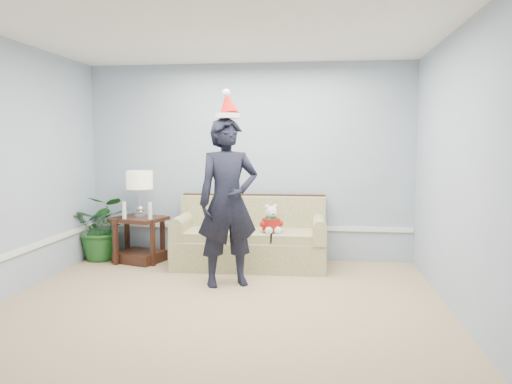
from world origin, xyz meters
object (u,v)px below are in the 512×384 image
object	(u,v)px
side_table	(140,244)
man	(228,202)
sofa	(251,241)
table_lamp	(140,182)
teddy_bear	(271,222)
houseplant	(103,227)

from	to	relation	value
side_table	man	world-z (taller)	man
sofa	man	distance (m)	1.12
sofa	table_lamp	bearing A→B (deg)	177.98
table_lamp	man	world-z (taller)	man
man	teddy_bear	bearing A→B (deg)	35.58
table_lamp	teddy_bear	size ratio (longest dim) A/B	1.71
sofa	side_table	world-z (taller)	sofa
side_table	houseplant	size ratio (longest dim) A/B	0.86
sofa	houseplant	size ratio (longest dim) A/B	2.20
sofa	man	size ratio (longest dim) A/B	1.04
side_table	table_lamp	xyz separation A→B (m)	(0.02, 0.00, 0.86)
houseplant	man	size ratio (longest dim) A/B	0.47
sofa	side_table	size ratio (longest dim) A/B	2.55
houseplant	teddy_bear	xyz separation A→B (m)	(2.37, -0.29, 0.16)
side_table	man	size ratio (longest dim) A/B	0.41
table_lamp	side_table	bearing A→B (deg)	-173.31
man	houseplant	bearing A→B (deg)	128.70
man	side_table	bearing A→B (deg)	122.12
sofa	side_table	bearing A→B (deg)	178.07
table_lamp	teddy_bear	world-z (taller)	table_lamp
side_table	houseplant	bearing A→B (deg)	173.01
houseplant	teddy_bear	bearing A→B (deg)	-6.93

